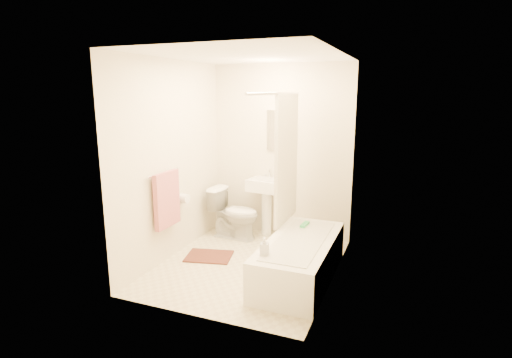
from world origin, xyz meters
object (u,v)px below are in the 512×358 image
at_px(bathtub, 300,259).
at_px(bath_mat, 209,256).
at_px(sink, 266,205).
at_px(soap_bottle, 264,246).
at_px(toilet, 235,214).

xyz_separation_m(bathtub, bath_mat, (-1.21, 0.14, -0.21)).
distance_m(sink, soap_bottle, 1.78).
height_order(toilet, sink, sink).
bearing_deg(sink, bath_mat, -102.71).
height_order(bathtub, soap_bottle, soap_bottle).
distance_m(sink, bath_mat, 1.17).
xyz_separation_m(sink, bathtub, (0.83, -1.16, -0.23)).
relative_size(toilet, sink, 0.79).
xyz_separation_m(sink, bath_mat, (-0.38, -1.02, -0.44)).
bearing_deg(bath_mat, bathtub, -6.51).
xyz_separation_m(bath_mat, soap_bottle, (0.98, -0.66, 0.52)).
distance_m(bathtub, bath_mat, 1.23).
distance_m(toilet, soap_bottle, 1.73).
bearing_deg(bath_mat, sink, 69.47).
bearing_deg(bathtub, soap_bottle, -113.60).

